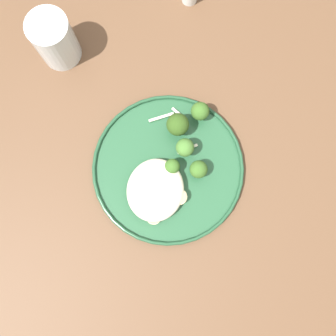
{
  "coord_description": "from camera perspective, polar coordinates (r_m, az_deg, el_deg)",
  "views": [
    {
      "loc": [
        0.13,
        -0.01,
        1.51
      ],
      "look_at": [
        0.02,
        -0.04,
        0.76
      ],
      "focal_mm": 42.93,
      "sensor_mm": 36.0,
      "label": 1
    }
  ],
  "objects": [
    {
      "name": "broccoli_floret_split_head",
      "position": [
        0.74,
        1.39,
        6.17
      ],
      "size": [
        0.04,
        0.04,
        0.06
      ],
      "color": "#89A356",
      "rests_on": "dinner_plate"
    },
    {
      "name": "noodle_bed",
      "position": [
        0.74,
        -1.81,
        -3.14
      ],
      "size": [
        0.12,
        0.11,
        0.04
      ],
      "color": "beige",
      "rests_on": "dinner_plate"
    },
    {
      "name": "broccoli_floret_center_pile",
      "position": [
        0.74,
        2.42,
        2.89
      ],
      "size": [
        0.03,
        0.03,
        0.05
      ],
      "color": "#7A994C",
      "rests_on": "dinner_plate"
    },
    {
      "name": "seared_scallop_right_edge",
      "position": [
        0.75,
        1.58,
        -4.14
      ],
      "size": [
        0.03,
        0.03,
        0.02
      ],
      "color": "beige",
      "rests_on": "dinner_plate"
    },
    {
      "name": "broccoli_floret_beside_noodles",
      "position": [
        0.76,
        4.49,
        8.04
      ],
      "size": [
        0.03,
        0.03,
        0.05
      ],
      "color": "#7A994C",
      "rests_on": "dinner_plate"
    },
    {
      "name": "wooden_dining_table",
      "position": [
        0.86,
        2.76,
        0.08
      ],
      "size": [
        1.4,
        1.0,
        0.74
      ],
      "color": "brown",
      "rests_on": "ground"
    },
    {
      "name": "seared_scallop_left_edge",
      "position": [
        0.75,
        -3.88,
        -2.6
      ],
      "size": [
        0.02,
        0.02,
        0.02
      ],
      "color": "#E5C689",
      "rests_on": "dinner_plate"
    },
    {
      "name": "seared_scallop_tilted_round",
      "position": [
        0.75,
        -0.94,
        -1.65
      ],
      "size": [
        0.03,
        0.03,
        0.01
      ],
      "color": "#E5C689",
      "rests_on": "dinner_plate"
    },
    {
      "name": "onion_sliver_pale_crescent",
      "position": [
        0.78,
        -0.97,
        7.22
      ],
      "size": [
        0.03,
        0.05,
        0.0
      ],
      "primitive_type": "cube",
      "rotation": [
        0.0,
        0.0,
        2.09
      ],
      "color": "silver",
      "rests_on": "dinner_plate"
    },
    {
      "name": "seared_scallop_on_noodles",
      "position": [
        0.75,
        -2.03,
        -6.98
      ],
      "size": [
        0.03,
        0.03,
        0.01
      ],
      "color": "beige",
      "rests_on": "dinner_plate"
    },
    {
      "name": "dinner_plate",
      "position": [
        0.77,
        0.0,
        -0.12
      ],
      "size": [
        0.29,
        0.29,
        0.02
      ],
      "color": "#235133",
      "rests_on": "wooden_dining_table"
    },
    {
      "name": "broccoli_floret_right_tilted",
      "position": [
        0.74,
        0.61,
        0.22
      ],
      "size": [
        0.03,
        0.03,
        0.04
      ],
      "color": "#7A994C",
      "rests_on": "dinner_plate"
    },
    {
      "name": "broccoli_floret_tall_stalk",
      "position": [
        0.74,
        4.36,
        -0.2
      ],
      "size": [
        0.03,
        0.03,
        0.05
      ],
      "color": "#89A356",
      "rests_on": "dinner_plate"
    },
    {
      "name": "seared_scallop_half_hidden",
      "position": [
        0.75,
        -2.0,
        -3.22
      ],
      "size": [
        0.04,
        0.04,
        0.01
      ],
      "color": "#DBB77A",
      "rests_on": "dinner_plate"
    },
    {
      "name": "onion_sliver_long_sliver",
      "position": [
        0.77,
        2.79,
        2.73
      ],
      "size": [
        0.03,
        0.04,
        0.0
      ],
      "primitive_type": "cube",
      "rotation": [
        0.0,
        0.0,
        5.33
      ],
      "color": "silver",
      "rests_on": "dinner_plate"
    },
    {
      "name": "onion_sliver_short_strip",
      "position": [
        0.79,
        1.62,
        7.64
      ],
      "size": [
        0.02,
        0.03,
        0.0
      ],
      "primitive_type": "cube",
      "rotation": [
        0.0,
        0.0,
        4.21
      ],
      "color": "silver",
      "rests_on": "dinner_plate"
    },
    {
      "name": "water_glass",
      "position": [
        0.83,
        -15.64,
        16.87
      ],
      "size": [
        0.08,
        0.08,
        0.11
      ],
      "color": "silver",
      "rests_on": "wooden_dining_table"
    },
    {
      "name": "seared_scallop_center_golden",
      "position": [
        0.76,
        -1.76,
        0.21
      ],
      "size": [
        0.03,
        0.03,
        0.02
      ],
      "color": "#DBB77A",
      "rests_on": "dinner_plate"
    },
    {
      "name": "ground",
      "position": [
        1.51,
        1.57,
        -3.58
      ],
      "size": [
        6.0,
        6.0,
        0.0
      ],
      "primitive_type": "plane",
      "color": "#665B51"
    }
  ]
}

